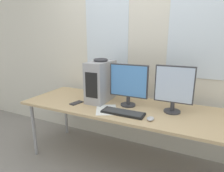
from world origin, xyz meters
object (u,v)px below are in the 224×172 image
Objects in this scene: monitor_main at (129,83)px; mouse at (150,119)px; monitor_right_near at (174,88)px; keyboard at (123,113)px; cell_phone at (76,103)px; pc_tower at (101,81)px; headphones at (101,60)px.

monitor_main is 0.48m from mouse.
keyboard is at bearing -150.15° from monitor_right_near.
monitor_right_near is at bearing 23.67° from cell_phone.
monitor_main is at bearing 139.73° from mouse.
cell_phone is (-0.56, -0.19, -0.25)m from monitor_main.
monitor_right_near is 2.84× the size of cell_phone.
pc_tower is 0.38m from cell_phone.
monitor_right_near is 0.55m from keyboard.
mouse is at bearing -5.93° from keyboard.
mouse is (-0.15, -0.28, -0.24)m from monitor_right_near.
cell_phone is at bearing 174.92° from keyboard.
headphones reaches higher than cell_phone.
monitor_right_near is 5.10× the size of mouse.
headphones is 0.38× the size of keyboard.
headphones is (0.00, 0.00, 0.25)m from pc_tower.
cell_phone is at bearing -131.81° from headphones.
keyboard is at bearing -35.22° from headphones.
pc_tower is 2.84× the size of headphones.
keyboard is 0.60m from cell_phone.
monitor_main is 0.34m from keyboard.
mouse reaches higher than keyboard.
pc_tower reaches higher than keyboard.
monitor_right_near is at bearing -2.01° from pc_tower.
mouse is (0.28, -0.03, 0.00)m from keyboard.
monitor_right_near reaches higher than cell_phone.
mouse is at bearing -40.27° from monitor_main.
monitor_right_near is at bearing -2.06° from headphones.
monitor_right_near is (0.82, -0.03, -0.23)m from headphones.
headphones reaches higher than monitor_main.
cell_phone is at bearing 174.65° from mouse.
headphones is at bearing 144.78° from keyboard.
pc_tower is at bearing 174.00° from monitor_main.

